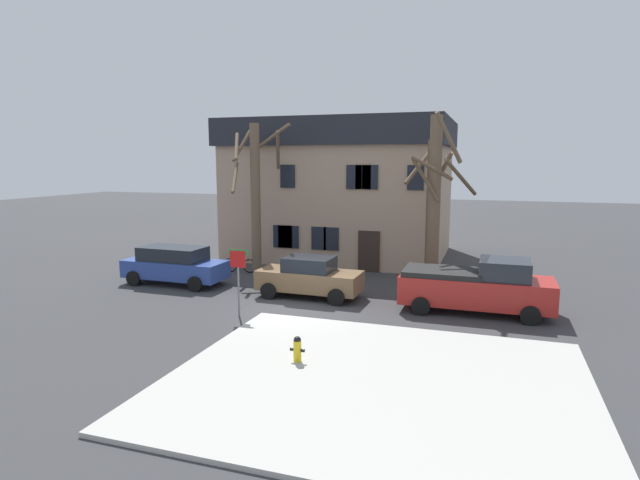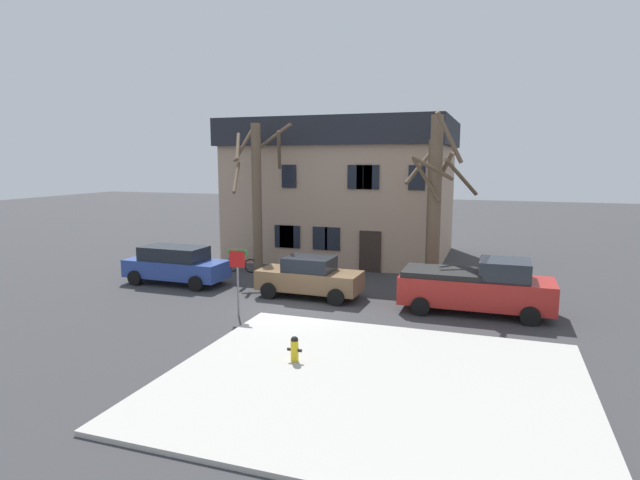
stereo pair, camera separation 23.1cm
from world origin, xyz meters
TOP-DOWN VIEW (x-y plane):
  - ground_plane at (0.00, 0.00)m, footprint 120.00×120.00m
  - sidewalk_slab at (4.49, -5.58)m, footprint 10.48×8.90m
  - building_main at (-1.46, 12.00)m, footprint 12.42×9.28m
  - tree_bare_near at (-4.13, 5.63)m, footprint 2.95×2.92m
  - tree_bare_mid at (4.59, 5.14)m, footprint 2.75×2.60m
  - tree_bare_far at (4.67, 5.00)m, footprint 2.47×2.46m
  - car_blue_wagon at (-6.60, 2.15)m, footprint 4.77×2.06m
  - car_brown_sedan at (0.02, 1.93)m, footprint 4.32×2.02m
  - pickup_truck_red at (6.67, 1.85)m, footprint 5.52×2.29m
  - fire_hydrant at (2.15, -5.05)m, footprint 0.42×0.22m
  - street_sign_pole at (-1.50, -1.44)m, footprint 0.76×0.07m
  - bicycle_leaning at (-4.94, 5.37)m, footprint 1.75×0.13m

SIDE VIEW (x-z plane):
  - ground_plane at x=0.00m, z-range 0.00..0.00m
  - sidewalk_slab at x=4.49m, z-range 0.00..0.12m
  - bicycle_leaning at x=-4.94m, z-range -0.15..0.88m
  - fire_hydrant at x=2.15m, z-range 0.13..0.85m
  - car_brown_sedan at x=0.02m, z-range 0.00..1.70m
  - car_blue_wagon at x=-6.60m, z-range 0.04..1.77m
  - pickup_truck_red at x=6.67m, z-range -0.03..2.02m
  - street_sign_pole at x=-1.50m, z-range 0.51..2.97m
  - tree_bare_mid at x=4.59m, z-range 0.21..6.71m
  - tree_bare_far at x=4.67m, z-range 0.16..7.77m
  - building_main at x=-1.46m, z-range 0.06..7.94m
  - tree_bare_near at x=-4.13m, z-range 0.38..7.84m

